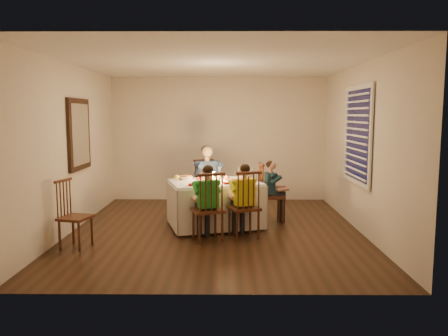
{
  "coord_description": "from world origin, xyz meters",
  "views": [
    {
      "loc": [
        0.18,
        -6.74,
        1.82
      ],
      "look_at": [
        0.13,
        0.15,
        0.97
      ],
      "focal_mm": 35.0,
      "sensor_mm": 36.0,
      "label": 1
    }
  ],
  "objects_px": {
    "chair_near_left": "(208,241)",
    "chair_extra": "(77,247)",
    "child_yellow": "(244,238)",
    "serving_bowl": "(186,178)",
    "chair_end": "(271,222)",
    "child_green": "(208,241)",
    "chair_near_right": "(244,238)",
    "child_teal": "(271,222)",
    "chair_adult": "(208,216)",
    "adult": "(208,216)",
    "dining_table": "(215,194)"
  },
  "relations": [
    {
      "from": "chair_near_left",
      "to": "child_yellow",
      "type": "relative_size",
      "value": 0.92
    },
    {
      "from": "chair_extra",
      "to": "chair_near_left",
      "type": "bearing_deg",
      "value": -65.55
    },
    {
      "from": "chair_adult",
      "to": "chair_end",
      "type": "distance_m",
      "value": 1.19
    },
    {
      "from": "child_teal",
      "to": "chair_extra",
      "type": "bearing_deg",
      "value": 110.86
    },
    {
      "from": "chair_extra",
      "to": "adult",
      "type": "height_order",
      "value": "adult"
    },
    {
      "from": "chair_end",
      "to": "serving_bowl",
      "type": "bearing_deg",
      "value": 87.86
    },
    {
      "from": "chair_adult",
      "to": "chair_near_left",
      "type": "height_order",
      "value": "same"
    },
    {
      "from": "child_teal",
      "to": "serving_bowl",
      "type": "xyz_separation_m",
      "value": [
        -1.44,
        -0.1,
        0.77
      ]
    },
    {
      "from": "chair_near_left",
      "to": "chair_end",
      "type": "bearing_deg",
      "value": -152.7
    },
    {
      "from": "chair_near_left",
      "to": "chair_extra",
      "type": "distance_m",
      "value": 1.83
    },
    {
      "from": "child_teal",
      "to": "serving_bowl",
      "type": "bearing_deg",
      "value": 87.86
    },
    {
      "from": "adult",
      "to": "chair_adult",
      "type": "bearing_deg",
      "value": 0.0
    },
    {
      "from": "child_teal",
      "to": "serving_bowl",
      "type": "distance_m",
      "value": 1.64
    },
    {
      "from": "dining_table",
      "to": "child_yellow",
      "type": "relative_size",
      "value": 1.5
    },
    {
      "from": "dining_table",
      "to": "chair_near_left",
      "type": "height_order",
      "value": "dining_table"
    },
    {
      "from": "chair_near_right",
      "to": "chair_near_left",
      "type": "bearing_deg",
      "value": -2.86
    },
    {
      "from": "adult",
      "to": "serving_bowl",
      "type": "distance_m",
      "value": 1.01
    },
    {
      "from": "dining_table",
      "to": "chair_near_right",
      "type": "height_order",
      "value": "dining_table"
    },
    {
      "from": "chair_near_left",
      "to": "chair_end",
      "type": "height_order",
      "value": "same"
    },
    {
      "from": "serving_bowl",
      "to": "adult",
      "type": "bearing_deg",
      "value": 59.04
    },
    {
      "from": "child_yellow",
      "to": "serving_bowl",
      "type": "height_order",
      "value": "serving_bowl"
    },
    {
      "from": "chair_end",
      "to": "chair_extra",
      "type": "distance_m",
      "value": 3.18
    },
    {
      "from": "child_yellow",
      "to": "serving_bowl",
      "type": "distance_m",
      "value": 1.48
    },
    {
      "from": "chair_end",
      "to": "chair_near_right",
      "type": "bearing_deg",
      "value": 145.96
    },
    {
      "from": "adult",
      "to": "serving_bowl",
      "type": "relative_size",
      "value": 5.38
    },
    {
      "from": "chair_near_left",
      "to": "chair_extra",
      "type": "relative_size",
      "value": 1.07
    },
    {
      "from": "chair_end",
      "to": "child_green",
      "type": "height_order",
      "value": "child_green"
    },
    {
      "from": "chair_near_left",
      "to": "child_yellow",
      "type": "distance_m",
      "value": 0.55
    },
    {
      "from": "chair_near_left",
      "to": "chair_end",
      "type": "distance_m",
      "value": 1.52
    },
    {
      "from": "child_teal",
      "to": "child_green",
      "type": "bearing_deg",
      "value": 130.96
    },
    {
      "from": "child_green",
      "to": "adult",
      "type": "bearing_deg",
      "value": -107.29
    },
    {
      "from": "child_green",
      "to": "child_yellow",
      "type": "bearing_deg",
      "value": 176.74
    },
    {
      "from": "adult",
      "to": "chair_extra",
      "type": "bearing_deg",
      "value": -156.67
    },
    {
      "from": "chair_end",
      "to": "child_yellow",
      "type": "xyz_separation_m",
      "value": [
        -0.5,
        -0.96,
        0.0
      ]
    },
    {
      "from": "dining_table",
      "to": "chair_adult",
      "type": "height_order",
      "value": "dining_table"
    },
    {
      "from": "chair_near_right",
      "to": "adult",
      "type": "distance_m",
      "value": 1.53
    },
    {
      "from": "chair_near_left",
      "to": "adult",
      "type": "relative_size",
      "value": 0.8
    },
    {
      "from": "chair_adult",
      "to": "serving_bowl",
      "type": "height_order",
      "value": "serving_bowl"
    },
    {
      "from": "chair_near_right",
      "to": "child_green",
      "type": "height_order",
      "value": "child_green"
    },
    {
      "from": "chair_extra",
      "to": "child_yellow",
      "type": "height_order",
      "value": "child_yellow"
    },
    {
      "from": "child_teal",
      "to": "chair_end",
      "type": "bearing_deg",
      "value": -0.0
    },
    {
      "from": "child_yellow",
      "to": "child_teal",
      "type": "height_order",
      "value": "child_yellow"
    },
    {
      "from": "chair_near_right",
      "to": "child_yellow",
      "type": "distance_m",
      "value": 0.0
    },
    {
      "from": "child_green",
      "to": "child_teal",
      "type": "relative_size",
      "value": 1.06
    },
    {
      "from": "child_yellow",
      "to": "chair_adult",
      "type": "bearing_deg",
      "value": -86.48
    },
    {
      "from": "dining_table",
      "to": "serving_bowl",
      "type": "bearing_deg",
      "value": 142.1
    },
    {
      "from": "chair_extra",
      "to": "adult",
      "type": "xyz_separation_m",
      "value": [
        1.72,
        1.9,
        0.0
      ]
    },
    {
      "from": "chair_near_right",
      "to": "child_yellow",
      "type": "height_order",
      "value": "child_yellow"
    },
    {
      "from": "chair_extra",
      "to": "adult",
      "type": "distance_m",
      "value": 2.57
    },
    {
      "from": "chair_near_right",
      "to": "serving_bowl",
      "type": "bearing_deg",
      "value": -61.96
    }
  ]
}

